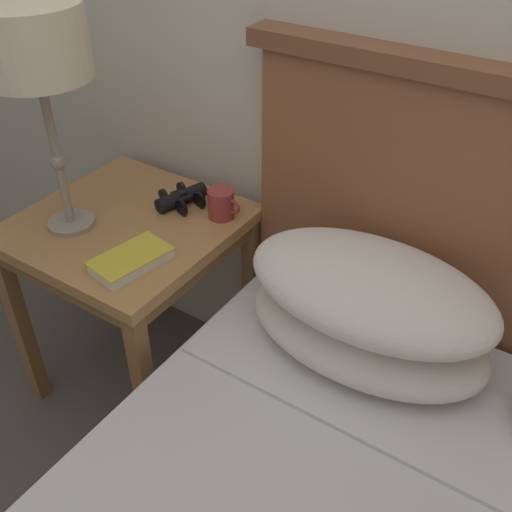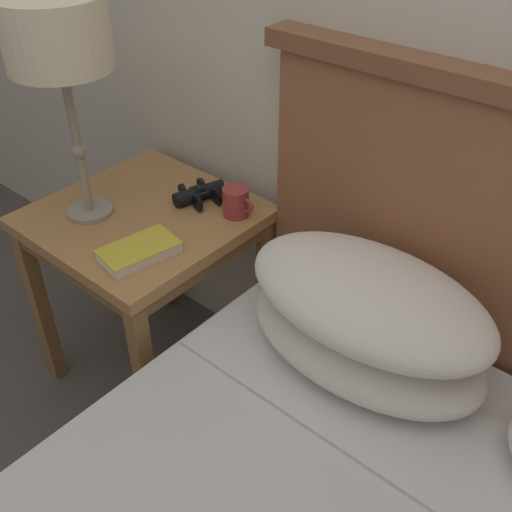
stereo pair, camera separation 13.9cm
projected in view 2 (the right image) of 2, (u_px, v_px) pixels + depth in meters
name	position (u px, v px, depth m)	size (l,w,h in m)	color
nightstand	(146.00, 237.00, 1.78)	(0.58, 0.58, 0.64)	#AD7A47
table_lamp	(57.00, 40.00, 1.44)	(0.26, 0.26, 0.59)	gray
book_on_nightstand	(139.00, 251.00, 1.55)	(0.15, 0.22, 0.03)	silver
binoculars_pair	(199.00, 194.00, 1.77)	(0.15, 0.16, 0.05)	black
coffee_mug	(236.00, 202.00, 1.70)	(0.10, 0.08, 0.08)	#993333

